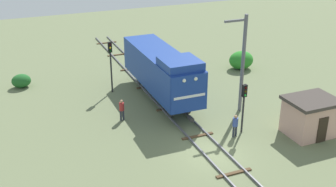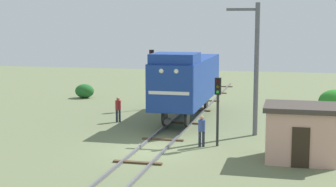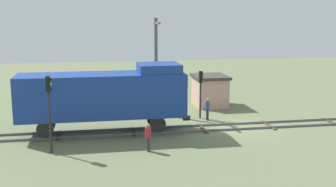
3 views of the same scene
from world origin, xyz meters
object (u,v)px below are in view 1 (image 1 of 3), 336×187
locomotive (162,69)px  traffic_signal_mid (111,58)px  relay_hut (310,116)px  worker_by_signal (122,108)px  catenary_mast (242,62)px  traffic_signal_near (244,99)px  worker_near_track (235,124)px

locomotive → traffic_signal_mid: locomotive is taller
relay_hut → worker_by_signal: bearing=148.6°
traffic_signal_mid → catenary_mast: bearing=-42.2°
locomotive → traffic_signal_near: locomotive is taller
traffic_signal_near → catenary_mast: size_ratio=0.48×
locomotive → worker_near_track: 8.37m
worker_near_track → worker_by_signal: size_ratio=1.00×
worker_by_signal → catenary_mast: 9.85m
relay_hut → traffic_signal_mid: bearing=130.5°
catenary_mast → relay_hut: size_ratio=2.22×
locomotive → traffic_signal_near: (3.20, -7.47, -0.17)m
worker_by_signal → relay_hut: size_ratio=0.49×
catenary_mast → relay_hut: (2.56, -5.22, -2.74)m
worker_by_signal → catenary_mast: bearing=75.4°
traffic_signal_near → worker_by_signal: size_ratio=2.19×
worker_near_track → catenary_mast: size_ratio=0.22×
locomotive → catenary_mast: 6.65m
catenary_mast → traffic_signal_mid: bearing=137.8°
traffic_signal_mid → worker_by_signal: bearing=-98.1°
worker_near_track → worker_by_signal: (-6.60, 5.49, 0.00)m
locomotive → relay_hut: (7.50, -9.46, -1.38)m
worker_near_track → catenary_mast: catenary_mast is taller
traffic_signal_near → worker_by_signal: 9.15m
traffic_signal_near → relay_hut: 4.89m
traffic_signal_near → traffic_signal_mid: 12.65m
locomotive → relay_hut: 12.15m
locomotive → traffic_signal_near: 8.12m
traffic_signal_near → worker_near_track: traffic_signal_near is taller
traffic_signal_near → traffic_signal_mid: bearing=121.5°
locomotive → catenary_mast: bearing=-40.7°
worker_near_track → worker_by_signal: bearing=157.9°
locomotive → traffic_signal_mid: size_ratio=2.54×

